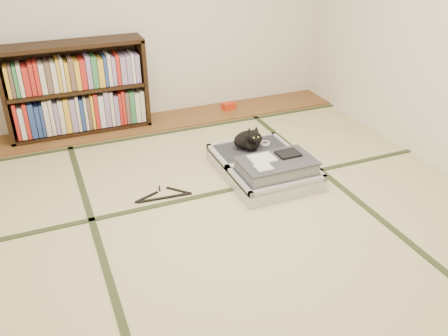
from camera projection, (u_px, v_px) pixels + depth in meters
name	position (u px, v px, depth m)	size (l,w,h in m)	color
floor	(236.00, 219.00, 3.55)	(4.50, 4.50, 0.00)	#C9B486
wood_strip	(162.00, 121.00, 5.16)	(4.00, 0.50, 0.02)	brown
red_item	(229.00, 106.00, 5.44)	(0.15, 0.09, 0.07)	red
room_shell	(239.00, 19.00, 2.85)	(4.50, 4.50, 4.50)	white
tatami_borders	(212.00, 187.00, 3.95)	(4.00, 4.50, 0.01)	#2D381E
bookcase	(77.00, 90.00, 4.73)	(1.39, 0.32, 0.92)	black
suitcase	(265.00, 167.00, 4.07)	(0.70, 0.93, 0.27)	#BBBCC1
cat	(249.00, 140.00, 4.24)	(0.31, 0.31, 0.25)	black
cable_coil	(265.00, 143.00, 4.37)	(0.10, 0.10, 0.02)	white
hanger	(164.00, 196.00, 3.83)	(0.46, 0.22, 0.01)	black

